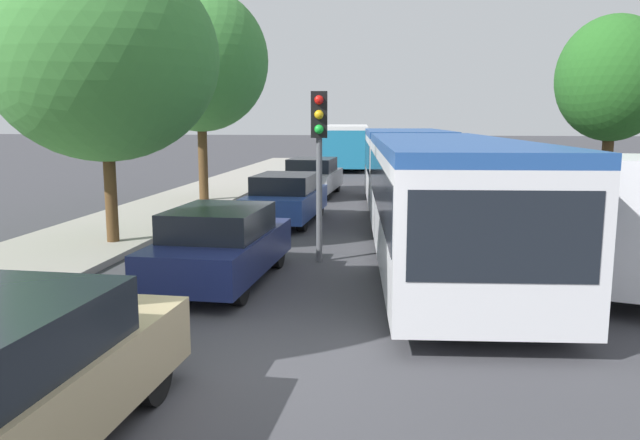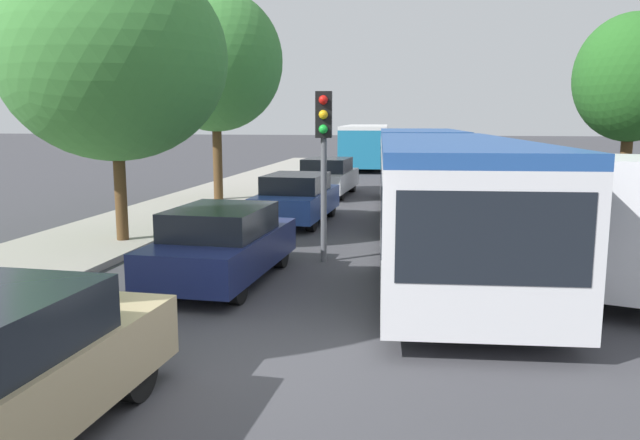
% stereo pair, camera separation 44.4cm
% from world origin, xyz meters
% --- Properties ---
extents(ground_plane, '(200.00, 200.00, 0.00)m').
position_xyz_m(ground_plane, '(0.00, 0.00, 0.00)').
color(ground_plane, '#3D3D42').
extents(kerb_strip_left, '(3.20, 41.13, 0.14)m').
position_xyz_m(kerb_strip_left, '(-5.74, 15.57, 0.07)').
color(kerb_strip_left, '#9E998E').
rests_on(kerb_strip_left, ground).
extents(articulated_bus, '(3.81, 16.96, 2.50)m').
position_xyz_m(articulated_bus, '(2.07, 8.87, 1.44)').
color(articulated_bus, silver).
rests_on(articulated_bus, ground).
extents(city_bus_rear, '(3.25, 11.54, 2.45)m').
position_xyz_m(city_bus_rear, '(-1.79, 31.13, 1.42)').
color(city_bus_rear, teal).
rests_on(city_bus_rear, ground).
extents(queued_car_navy, '(1.81, 3.96, 1.35)m').
position_xyz_m(queued_car_navy, '(-1.59, 3.72, 0.69)').
color(queued_car_navy, navy).
rests_on(queued_car_navy, ground).
extents(queued_car_blue, '(1.83, 3.99, 1.36)m').
position_xyz_m(queued_car_blue, '(-1.61, 10.17, 0.69)').
color(queued_car_blue, '#284799').
rests_on(queued_car_blue, ground).
extents(queued_car_silver, '(1.89, 4.12, 1.41)m').
position_xyz_m(queued_car_silver, '(-1.75, 16.38, 0.71)').
color(queued_car_silver, '#B7BABF').
rests_on(queued_car_silver, ground).
extents(traffic_light, '(0.34, 0.37, 3.40)m').
position_xyz_m(traffic_light, '(-0.08, 5.56, 2.50)').
color(traffic_light, '#56595E').
rests_on(traffic_light, ground).
extents(tree_left_mid, '(4.96, 4.96, 6.44)m').
position_xyz_m(tree_left_mid, '(-4.88, 6.39, 4.18)').
color(tree_left_mid, '#51381E').
rests_on(tree_left_mid, ground).
extents(tree_left_far, '(4.48, 4.48, 7.07)m').
position_xyz_m(tree_left_far, '(-5.09, 13.63, 4.74)').
color(tree_left_far, '#51381E').
rests_on(tree_left_far, ground).
extents(tree_right_mid, '(3.42, 3.42, 6.01)m').
position_xyz_m(tree_right_mid, '(8.01, 13.86, 3.98)').
color(tree_right_mid, '#51381E').
rests_on(tree_right_mid, ground).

